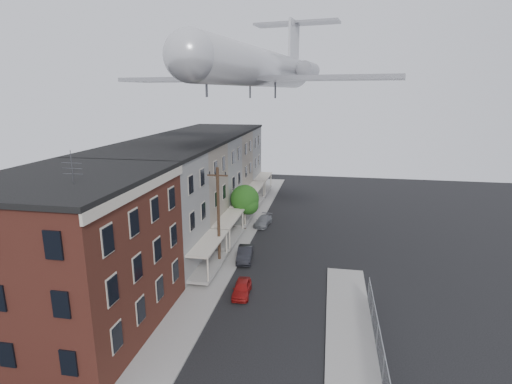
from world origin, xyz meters
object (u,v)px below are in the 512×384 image
car_near (242,288)px  car_far (263,221)px  utility_pole (218,216)px  street_tree (246,200)px  car_mid (245,254)px  airplane (261,67)px

car_near → car_far: bearing=89.6°
utility_pole → car_far: (2.00, 11.75, -4.13)m
car_near → street_tree: bearing=96.4°
car_mid → utility_pole: bearing=-148.0°
car_near → airplane: airplane is taller
car_mid → airplane: size_ratio=0.13×
utility_pole → car_far: size_ratio=2.39×
street_tree → car_mid: bearing=-78.6°
street_tree → car_mid: size_ratio=1.38×
street_tree → car_far: street_tree is taller
car_mid → car_far: size_ratio=1.00×
car_near → car_mid: size_ratio=0.85×
street_tree → airplane: airplane is taller
utility_pole → car_far: 12.61m
utility_pole → street_tree: size_ratio=1.73×
utility_pole → airplane: (2.73, 5.91, 12.74)m
utility_pole → street_tree: (0.33, 9.92, -1.22)m
utility_pole → car_near: utility_pole is taller
car_near → car_far: 16.64m
car_mid → airplane: airplane is taller
car_mid → car_far: bearing=83.4°
car_far → airplane: size_ratio=0.13×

